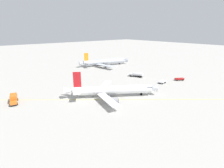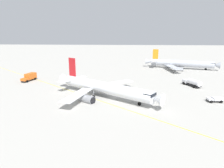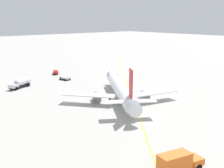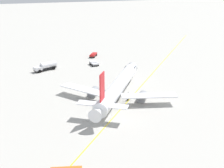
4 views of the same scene
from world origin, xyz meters
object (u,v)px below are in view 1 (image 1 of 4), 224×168
(ops_pickup_truck, at_px, (179,79))
(pushback_tug_truck, at_px, (162,82))
(airliner_secondary, at_px, (104,62))
(catering_truck_truck, at_px, (14,99))
(airliner_main, at_px, (111,90))
(fuel_tanker_truck, at_px, (137,74))

(ops_pickup_truck, relative_size, pushback_tug_truck, 1.23)
(ops_pickup_truck, height_order, pushback_tug_truck, ops_pickup_truck)
(airliner_secondary, height_order, catering_truck_truck, airliner_secondary)
(airliner_main, relative_size, pushback_tug_truck, 8.00)
(airliner_secondary, bearing_deg, ops_pickup_truck, -66.16)
(fuel_tanker_truck, bearing_deg, pushback_tug_truck, 159.46)
(airliner_secondary, bearing_deg, catering_truck_truck, -137.05)
(airliner_main, bearing_deg, pushback_tug_truck, 29.22)
(pushback_tug_truck, bearing_deg, fuel_tanker_truck, -90.18)
(airliner_main, bearing_deg, airliner_secondary, 88.85)
(pushback_tug_truck, bearing_deg, airliner_secondary, -98.22)
(catering_truck_truck, height_order, ops_pickup_truck, catering_truck_truck)
(fuel_tanker_truck, relative_size, catering_truck_truck, 1.10)
(airliner_main, height_order, pushback_tug_truck, airliner_main)
(airliner_secondary, xyz_separation_m, ops_pickup_truck, (-7.35, 60.32, -1.93))
(airliner_main, relative_size, ops_pickup_truck, 6.49)
(airliner_main, relative_size, airliner_secondary, 0.88)
(ops_pickup_truck, bearing_deg, pushback_tug_truck, 17.01)
(airliner_secondary, xyz_separation_m, fuel_tanker_truck, (5.75, 39.72, -1.17))
(airliner_main, bearing_deg, catering_truck_truck, -176.62)
(fuel_tanker_truck, distance_m, pushback_tug_truck, 17.58)
(catering_truck_truck, bearing_deg, ops_pickup_truck, 85.82)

